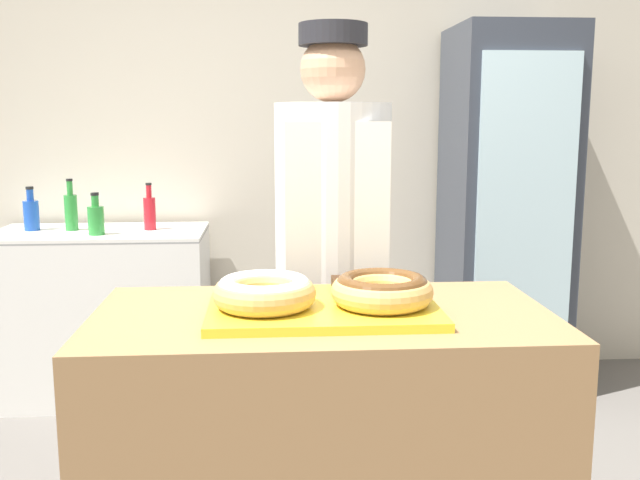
{
  "coord_description": "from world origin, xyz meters",
  "views": [
    {
      "loc": [
        -0.14,
        -1.85,
        1.42
      ],
      "look_at": [
        0.0,
        0.1,
        1.09
      ],
      "focal_mm": 40.0,
      "sensor_mm": 36.0,
      "label": 1
    }
  ],
  "objects_px": {
    "brownie_back_left": "(288,285)",
    "bottle_green_b": "(71,210)",
    "serving_tray": "(323,308)",
    "baker_person": "(333,261)",
    "bottle_red": "(150,212)",
    "chest_freezer": "(104,313)",
    "bottle_blue": "(31,214)",
    "donut_chocolate_glaze": "(382,289)",
    "brownie_back_right": "(349,284)",
    "beverage_fridge": "(505,212)",
    "bottle_green": "(96,219)",
    "donut_light_glaze": "(264,291)"
  },
  "relations": [
    {
      "from": "bottle_red",
      "to": "beverage_fridge",
      "type": "bearing_deg",
      "value": -0.63
    },
    {
      "from": "serving_tray",
      "to": "baker_person",
      "type": "height_order",
      "value": "baker_person"
    },
    {
      "from": "serving_tray",
      "to": "brownie_back_right",
      "type": "bearing_deg",
      "value": 60.63
    },
    {
      "from": "chest_freezer",
      "to": "bottle_green",
      "type": "height_order",
      "value": "bottle_green"
    },
    {
      "from": "donut_chocolate_glaze",
      "to": "bottle_blue",
      "type": "relative_size",
      "value": 1.22
    },
    {
      "from": "baker_person",
      "to": "bottle_green",
      "type": "xyz_separation_m",
      "value": [
        -1.07,
        0.97,
        0.03
      ]
    },
    {
      "from": "serving_tray",
      "to": "bottle_green_b",
      "type": "distance_m",
      "value": 2.13
    },
    {
      "from": "donut_chocolate_glaze",
      "to": "brownie_back_right",
      "type": "height_order",
      "value": "donut_chocolate_glaze"
    },
    {
      "from": "donut_chocolate_glaze",
      "to": "beverage_fridge",
      "type": "bearing_deg",
      "value": 62.52
    },
    {
      "from": "serving_tray",
      "to": "donut_chocolate_glaze",
      "type": "height_order",
      "value": "donut_chocolate_glaze"
    },
    {
      "from": "donut_light_glaze",
      "to": "brownie_back_right",
      "type": "xyz_separation_m",
      "value": [
        0.24,
        0.19,
        -0.03
      ]
    },
    {
      "from": "donut_chocolate_glaze",
      "to": "brownie_back_right",
      "type": "distance_m",
      "value": 0.2
    },
    {
      "from": "brownie_back_left",
      "to": "chest_freezer",
      "type": "relative_size",
      "value": 0.09
    },
    {
      "from": "brownie_back_right",
      "to": "bottle_green",
      "type": "distance_m",
      "value": 1.83
    },
    {
      "from": "donut_chocolate_glaze",
      "to": "brownie_back_left",
      "type": "height_order",
      "value": "donut_chocolate_glaze"
    },
    {
      "from": "donut_light_glaze",
      "to": "bottle_green",
      "type": "relative_size",
      "value": 1.32
    },
    {
      "from": "chest_freezer",
      "to": "bottle_green_b",
      "type": "distance_m",
      "value": 0.55
    },
    {
      "from": "bottle_red",
      "to": "bottle_blue",
      "type": "bearing_deg",
      "value": 177.91
    },
    {
      "from": "serving_tray",
      "to": "brownie_back_left",
      "type": "xyz_separation_m",
      "value": [
        -0.09,
        0.16,
        0.03
      ]
    },
    {
      "from": "donut_light_glaze",
      "to": "bottle_red",
      "type": "bearing_deg",
      "value": 108.03
    },
    {
      "from": "baker_person",
      "to": "bottle_red",
      "type": "bearing_deg",
      "value": 126.77
    },
    {
      "from": "donut_chocolate_glaze",
      "to": "bottle_green_b",
      "type": "distance_m",
      "value": 2.24
    },
    {
      "from": "baker_person",
      "to": "bottle_green_b",
      "type": "bearing_deg",
      "value": 137.43
    },
    {
      "from": "brownie_back_right",
      "to": "bottle_green",
      "type": "relative_size",
      "value": 0.47
    },
    {
      "from": "bottle_green_b",
      "to": "bottle_red",
      "type": "bearing_deg",
      "value": -1.66
    },
    {
      "from": "donut_chocolate_glaze",
      "to": "bottle_green",
      "type": "height_order",
      "value": "bottle_green"
    },
    {
      "from": "donut_chocolate_glaze",
      "to": "baker_person",
      "type": "distance_m",
      "value": 0.71
    },
    {
      "from": "brownie_back_left",
      "to": "baker_person",
      "type": "height_order",
      "value": "baker_person"
    },
    {
      "from": "baker_person",
      "to": "donut_light_glaze",
      "type": "bearing_deg",
      "value": -109.06
    },
    {
      "from": "donut_light_glaze",
      "to": "chest_freezer",
      "type": "bearing_deg",
      "value": 115.09
    },
    {
      "from": "chest_freezer",
      "to": "bottle_blue",
      "type": "bearing_deg",
      "value": 174.11
    },
    {
      "from": "serving_tray",
      "to": "bottle_green_b",
      "type": "bearing_deg",
      "value": 122.41
    },
    {
      "from": "baker_person",
      "to": "bottle_blue",
      "type": "xyz_separation_m",
      "value": [
        -1.43,
        1.14,
        0.04
      ]
    },
    {
      "from": "bottle_blue",
      "to": "bottle_green_b",
      "type": "distance_m",
      "value": 0.2
    },
    {
      "from": "beverage_fridge",
      "to": "chest_freezer",
      "type": "distance_m",
      "value": 2.15
    },
    {
      "from": "brownie_back_right",
      "to": "beverage_fridge",
      "type": "distance_m",
      "value": 1.89
    },
    {
      "from": "baker_person",
      "to": "chest_freezer",
      "type": "distance_m",
      "value": 1.62
    },
    {
      "from": "brownie_back_left",
      "to": "bottle_green_b",
      "type": "relative_size",
      "value": 0.37
    },
    {
      "from": "bottle_red",
      "to": "bottle_green",
      "type": "height_order",
      "value": "bottle_red"
    },
    {
      "from": "serving_tray",
      "to": "bottle_blue",
      "type": "relative_size",
      "value": 2.74
    },
    {
      "from": "bottle_blue",
      "to": "beverage_fridge",
      "type": "bearing_deg",
      "value": -0.98
    },
    {
      "from": "serving_tray",
      "to": "bottle_red",
      "type": "xyz_separation_m",
      "value": [
        -0.75,
        1.79,
        0.04
      ]
    },
    {
      "from": "bottle_green_b",
      "to": "donut_light_glaze",
      "type": "bearing_deg",
      "value": -61.69
    },
    {
      "from": "donut_chocolate_glaze",
      "to": "donut_light_glaze",
      "type": "bearing_deg",
      "value": 180.0
    },
    {
      "from": "brownie_back_right",
      "to": "serving_tray",
      "type": "bearing_deg",
      "value": -119.37
    },
    {
      "from": "serving_tray",
      "to": "chest_freezer",
      "type": "relative_size",
      "value": 0.58
    },
    {
      "from": "brownie_back_right",
      "to": "baker_person",
      "type": "xyz_separation_m",
      "value": [
        -0.0,
        0.51,
        -0.03
      ]
    },
    {
      "from": "bottle_red",
      "to": "bottle_blue",
      "type": "relative_size",
      "value": 1.07
    },
    {
      "from": "baker_person",
      "to": "bottle_green_b",
      "type": "xyz_separation_m",
      "value": [
        -1.23,
        1.13,
        0.05
      ]
    },
    {
      "from": "donut_light_glaze",
      "to": "baker_person",
      "type": "relative_size",
      "value": 0.16
    }
  ]
}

